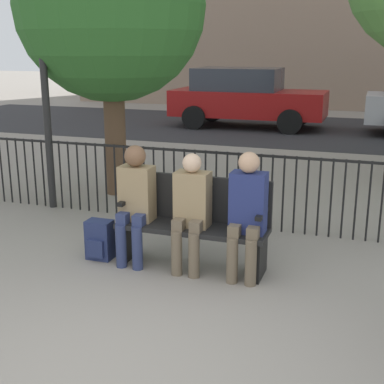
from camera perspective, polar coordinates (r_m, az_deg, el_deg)
name	(u,v)px	position (r m, az deg, el deg)	size (l,w,h in m)	color
park_bench	(194,220)	(5.43, 0.27, -2.98)	(1.53, 0.45, 0.92)	black
seated_person_0	(135,198)	(5.47, -6.08, -0.65)	(0.34, 0.39, 1.24)	navy
seated_person_1	(191,207)	(5.26, -0.11, -1.61)	(0.34, 0.39, 1.19)	brown
seated_person_2	(247,209)	(5.11, 5.89, -1.86)	(0.34, 0.39, 1.24)	brown
backpack	(100,240)	(5.76, -9.83, -5.09)	(0.27, 0.22, 0.42)	navy
fence_railing	(227,183)	(6.62, 3.78, 0.99)	(9.01, 0.03, 0.95)	black
tree_2	(110,7)	(8.07, -8.71, 18.97)	(2.71, 2.71, 4.11)	brown
lamp_post	(41,35)	(7.49, -15.80, 15.79)	(0.28, 0.28, 3.50)	black
street_surface	(310,130)	(14.85, 12.50, 6.45)	(24.00, 6.00, 0.01)	#2B2B2D
parked_car_1	(245,97)	(15.09, 5.71, 10.08)	(4.20, 1.94, 1.62)	maroon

